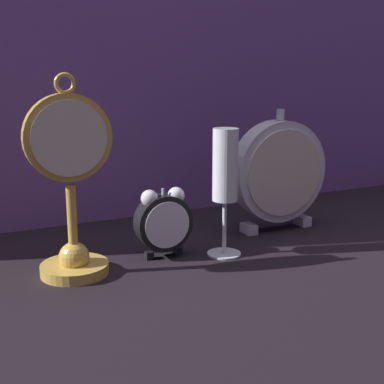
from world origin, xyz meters
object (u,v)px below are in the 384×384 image
at_px(pocket_watch_on_stand, 71,195).
at_px(alarm_clock_twin_bell, 163,220).
at_px(mantel_clock_silver, 279,172).
at_px(champagne_flute, 225,175).

height_order(pocket_watch_on_stand, alarm_clock_twin_bell, pocket_watch_on_stand).
bearing_deg(alarm_clock_twin_bell, mantel_clock_silver, 10.25).
bearing_deg(champagne_flute, mantel_clock_silver, 26.46).
distance_m(alarm_clock_twin_bell, champagne_flute, 0.12).
xyz_separation_m(pocket_watch_on_stand, mantel_clock_silver, (0.39, 0.05, -0.01)).
bearing_deg(champagne_flute, pocket_watch_on_stand, 174.37).
distance_m(pocket_watch_on_stand, alarm_clock_twin_bell, 0.16).
relative_size(alarm_clock_twin_bell, mantel_clock_silver, 0.50).
xyz_separation_m(pocket_watch_on_stand, alarm_clock_twin_bell, (0.15, 0.01, -0.06)).
bearing_deg(alarm_clock_twin_bell, champagne_flute, -19.83).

